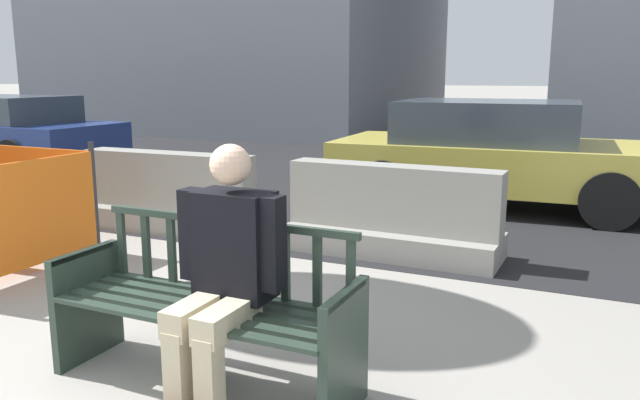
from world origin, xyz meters
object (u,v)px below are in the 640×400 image
Objects in this scene: street_bench at (205,314)px; jersey_barrier_left at (169,198)px; seated_person at (225,269)px; jersey_barrier_centre at (392,218)px; car_taxi_near at (496,153)px.

street_bench reaches higher than jersey_barrier_left.
jersey_barrier_centre is (-0.04, 2.87, -0.35)m from seated_person.
car_taxi_near reaches higher than jersey_barrier_centre.
seated_person is 0.65× the size of jersey_barrier_left.
seated_person reaches higher than jersey_barrier_left.
jersey_barrier_centre is at bearing -100.33° from car_taxi_near.
car_taxi_near is (0.62, 5.49, 0.28)m from street_bench.
street_bench is at bearing 161.20° from seated_person.
jersey_barrier_left is at bearing 132.41° from seated_person.
seated_person is 0.32× the size of car_taxi_near.
street_bench is at bearing -48.95° from jersey_barrier_left.
seated_person is (0.17, -0.06, 0.29)m from street_bench.
jersey_barrier_left is 4.09m from car_taxi_near.
street_bench is 0.34m from seated_person.
street_bench is 0.84× the size of jersey_barrier_left.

